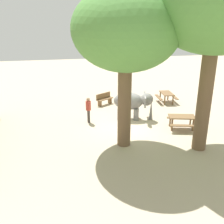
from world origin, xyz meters
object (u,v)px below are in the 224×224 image
at_px(shade_tree_main, 217,2).
at_px(person_handler, 88,108).
at_px(shade_tree_secondary, 126,31).
at_px(picnic_table_far, 167,95).
at_px(elephant, 133,102).
at_px(wooden_bench, 104,99).
at_px(picnic_table_near, 182,119).

bearing_deg(shade_tree_main, person_handler, 46.42).
xyz_separation_m(shade_tree_secondary, picnic_table_far, (6.18, -5.13, -4.99)).
xyz_separation_m(person_handler, shade_tree_main, (-4.63, -4.87, 5.78)).
height_order(elephant, wooden_bench, elephant).
bearing_deg(shade_tree_main, picnic_table_far, -12.15).
distance_m(person_handler, picnic_table_far, 7.05).
bearing_deg(picnic_table_near, wooden_bench, -41.62).
distance_m(person_handler, shade_tree_secondary, 5.90).
bearing_deg(picnic_table_near, person_handler, -6.91).
height_order(person_handler, shade_tree_main, shade_tree_main).
relative_size(elephant, picnic_table_far, 1.53).
distance_m(elephant, person_handler, 2.84).
distance_m(person_handler, shade_tree_main, 8.87).
bearing_deg(picnic_table_near, shade_tree_main, 98.55).
relative_size(elephant, picnic_table_near, 1.38).
height_order(person_handler, wooden_bench, person_handler).
bearing_deg(shade_tree_secondary, picnic_table_far, -39.67).
relative_size(shade_tree_main, picnic_table_far, 5.40).
bearing_deg(wooden_bench, picnic_table_far, 141.39).
bearing_deg(picnic_table_near, picnic_table_far, -88.68).
distance_m(elephant, wooden_bench, 3.61).
distance_m(wooden_bench, picnic_table_near, 6.56).
bearing_deg(elephant, picnic_table_far, 55.64).
height_order(elephant, shade_tree_secondary, shade_tree_secondary).
height_order(shade_tree_main, picnic_table_far, shade_tree_main).
xyz_separation_m(shade_tree_secondary, wooden_bench, (6.75, -0.31, -5.11)).
xyz_separation_m(person_handler, wooden_bench, (3.36, -1.65, -0.48)).
xyz_separation_m(picnic_table_near, picnic_table_far, (4.96, -1.28, 0.00)).
xyz_separation_m(shade_tree_main, wooden_bench, (7.99, 3.21, -6.26)).
bearing_deg(picnic_table_near, elephant, -27.03).
bearing_deg(picnic_table_far, shade_tree_secondary, 147.24).
height_order(elephant, picnic_table_near, elephant).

